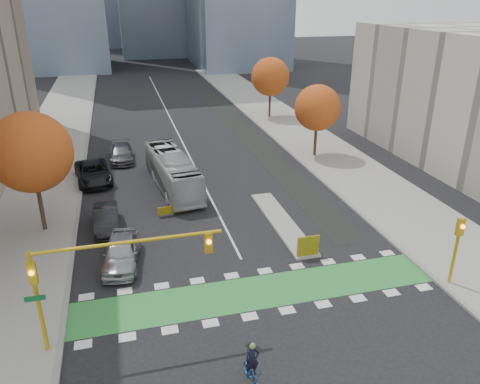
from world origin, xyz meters
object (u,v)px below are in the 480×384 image
hazard_board (308,246)px  traffic_signal_east (457,241)px  parked_car_b (106,219)px  traffic_signal_west (97,268)px  parked_car_d (93,173)px  bus (172,171)px  tree_east_near (317,108)px  parked_car_a (121,252)px  tree_east_far (270,77)px  cyclist (252,371)px  tree_west (31,152)px  parked_car_c (122,153)px

hazard_board → traffic_signal_east: 8.26m
parked_car_b → traffic_signal_west: bearing=-91.0°
parked_car_b → parked_car_d: parked_car_d is taller
traffic_signal_west → bus: bearing=73.4°
bus → parked_car_b: bearing=-137.4°
tree_east_near → parked_car_d: size_ratio=1.19×
traffic_signal_west → parked_car_a: traffic_signal_west is taller
traffic_signal_west → parked_car_b: 12.19m
tree_east_far → cyclist: tree_east_far is taller
traffic_signal_east → parked_car_a: bearing=159.0°
tree_west → parked_car_c: (5.50, 13.56, -4.87)m
bus → parked_car_b: (-5.33, -6.16, -0.74)m
bus → parked_car_c: (-3.92, 8.17, -0.75)m
traffic_signal_west → cyclist: traffic_signal_west is taller
traffic_signal_east → cyclist: (-12.60, -4.14, -2.02)m
hazard_board → traffic_signal_west: bearing=-158.5°
parked_car_a → parked_car_d: bearing=105.2°
parked_car_a → parked_car_c: size_ratio=0.97×
traffic_signal_west → parked_car_a: 7.51m
parked_car_c → cyclist: bearing=-80.9°
tree_east_far → cyclist: bearing=-108.9°
cyclist → parked_car_d: bearing=99.6°
traffic_signal_west → parked_car_d: bearing=92.9°
tree_east_far → bus: bearing=-126.2°
cyclist → parked_car_c: cyclist is taller
cyclist → parked_car_a: size_ratio=0.43×
hazard_board → parked_car_b: (-11.90, 7.03, -0.04)m
parked_car_a → parked_car_b: (-0.88, 5.00, -0.09)m
cyclist → bus: (-0.48, 22.04, 0.78)m
traffic_signal_west → traffic_signal_east: 18.48m
tree_west → traffic_signal_east: (22.50, -12.51, -2.88)m
tree_east_far → traffic_signal_east: bearing=-93.0°
tree_east_near → traffic_signal_west: bearing=-131.5°
traffic_signal_east → parked_car_c: (-17.00, 26.07, -1.99)m
cyclist → parked_car_c: bearing=92.6°
hazard_board → tree_east_far: tree_east_far is taller
tree_west → traffic_signal_east: 25.90m
tree_west → bus: (9.42, 5.39, -4.12)m
tree_east_far → parked_car_a: 37.55m
parked_car_d → cyclist: bearing=-82.6°
traffic_signal_west → parked_car_a: bearing=82.4°
tree_east_near → parked_car_c: (-18.50, 3.56, -4.12)m
traffic_signal_west → tree_east_far: bearing=62.1°
hazard_board → parked_car_a: 11.21m
tree_east_far → parked_car_a: tree_east_far is taller
parked_car_b → bus: bearing=48.3°
tree_west → traffic_signal_west: tree_west is taller
hazard_board → tree_west: size_ratio=0.17×
cyclist → parked_car_b: cyclist is taller
parked_car_c → bus: bearing=-63.5°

